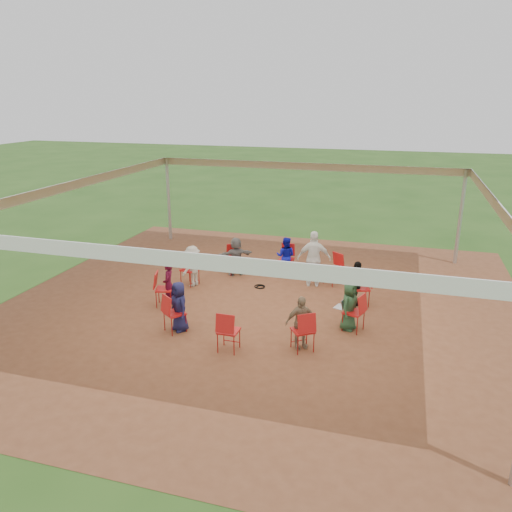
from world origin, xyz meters
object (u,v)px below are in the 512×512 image
(chair_4, at_px, (235,260))
(chair_6, at_px, (164,289))
(person_seated_3, at_px, (236,256))
(chair_3, at_px, (287,259))
(chair_2, at_px, (333,269))
(person_seated_4, at_px, (193,266))
(person_seated_2, at_px, (286,256))
(person_seated_7, at_px, (301,322))
(laptop, at_px, (343,305))
(standing_person, at_px, (314,259))
(chair_0, at_px, (354,312))
(person_seated_5, at_px, (169,284))
(chair_5, at_px, (190,270))
(person_seated_1, at_px, (357,283))
(person_seated_6, at_px, (179,306))
(chair_7, at_px, (175,313))
(cable_coil, at_px, (260,287))
(person_seated_0, at_px, (349,305))
(chair_8, at_px, (229,331))
(chair_9, at_px, (303,331))
(chair_1, at_px, (361,288))

(chair_4, xyz_separation_m, chair_6, (-0.95, -2.78, 0.00))
(person_seated_3, bearing_deg, chair_3, 166.32)
(chair_2, height_order, person_seated_3, person_seated_3)
(chair_2, height_order, person_seated_4, person_seated_4)
(chair_3, bearing_deg, chair_6, 54.00)
(person_seated_2, distance_m, person_seated_3, 1.47)
(chair_6, xyz_separation_m, person_seated_7, (3.76, -1.21, 0.14))
(chair_6, bearing_deg, laptop, 73.11)
(chair_3, relative_size, standing_person, 0.57)
(chair_0, relative_size, person_seated_5, 0.77)
(chair_4, relative_size, chair_5, 1.00)
(chair_0, relative_size, chair_3, 1.00)
(person_seated_1, height_order, person_seated_5, same)
(chair_2, height_order, chair_6, same)
(chair_3, xyz_separation_m, person_seated_1, (2.24, -1.80, 0.14))
(standing_person, xyz_separation_m, laptop, (1.11, -2.46, -0.24))
(chair_3, height_order, person_seated_1, person_seated_1)
(person_seated_5, xyz_separation_m, person_seated_6, (0.85, -1.20, 0.00))
(person_seated_2, bearing_deg, chair_2, 166.32)
(person_seated_4, height_order, person_seated_6, same)
(chair_2, distance_m, chair_6, 4.76)
(chair_7, distance_m, cable_coil, 3.39)
(person_seated_0, xyz_separation_m, standing_person, (-1.26, 2.51, 0.21))
(person_seated_7, bearing_deg, chair_5, 108.46)
(person_seated_3, bearing_deg, cable_coil, 106.15)
(laptop, bearing_deg, person_seated_2, 52.54)
(chair_2, xyz_separation_m, person_seated_3, (-2.87, -0.06, 0.14))
(person_seated_1, bearing_deg, chair_4, 52.98)
(chair_5, height_order, person_seated_0, person_seated_0)
(person_seated_0, relative_size, person_seated_5, 1.00)
(chair_2, xyz_separation_m, person_seated_0, (0.76, -2.77, 0.14))
(chair_8, distance_m, chair_9, 1.55)
(chair_3, xyz_separation_m, person_seated_2, (-0.00, -0.12, 0.14))
(chair_9, xyz_separation_m, cable_coil, (-1.85, 3.22, -0.43))
(person_seated_3, bearing_deg, laptop, 107.35)
(person_seated_7, bearing_deg, chair_0, 13.68)
(chair_2, xyz_separation_m, chair_6, (-3.89, -2.74, 0.00))
(chair_4, xyz_separation_m, chair_7, (-0.06, -4.05, 0.00))
(cable_coil, bearing_deg, chair_6, -135.98)
(person_seated_3, distance_m, standing_person, 2.38)
(person_seated_4, bearing_deg, cable_coil, 121.25)
(laptop, bearing_deg, person_seated_3, 71.35)
(chair_2, distance_m, chair_7, 5.00)
(person_seated_7, bearing_deg, person_seated_4, 108.00)
(chair_8, xyz_separation_m, person_seated_3, (-1.34, 4.45, 0.14))
(chair_1, bearing_deg, chair_5, 72.00)
(chair_2, distance_m, person_seated_7, 3.96)
(person_seated_5, bearing_deg, person_seated_0, 72.00)
(chair_0, bearing_deg, chair_4, 72.00)
(chair_0, relative_size, laptop, 2.34)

